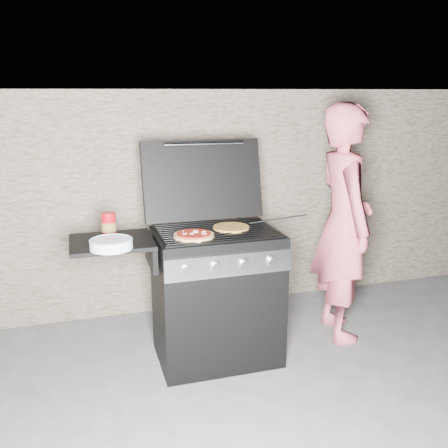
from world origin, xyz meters
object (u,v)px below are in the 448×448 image
object	(u,v)px
pizza_topped	(194,235)
person	(343,223)
sauce_jar	(109,223)
gas_grill	(180,300)

from	to	relation	value
pizza_topped	person	xyz separation A→B (m)	(1.16, 0.20, -0.07)
sauce_jar	pizza_topped	bearing A→B (deg)	-26.41
gas_grill	pizza_topped	size ratio (longest dim) A/B	5.33
pizza_topped	sauce_jar	size ratio (longest dim) A/B	1.78
sauce_jar	person	world-z (taller)	person
gas_grill	sauce_jar	world-z (taller)	sauce_jar
pizza_topped	sauce_jar	distance (m)	0.56
gas_grill	sauce_jar	xyz separation A→B (m)	(-0.42, 0.14, 0.52)
gas_grill	pizza_topped	world-z (taller)	pizza_topped
sauce_jar	person	size ratio (longest dim) A/B	0.08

